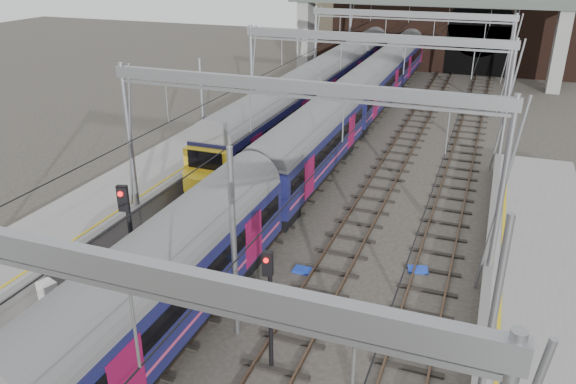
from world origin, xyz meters
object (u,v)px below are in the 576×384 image
at_px(signal_near_left, 130,235).
at_px(signal_near_centre, 270,296).
at_px(relay_cabinet, 49,297).
at_px(train_main, 346,110).
at_px(train_second, 332,76).

bearing_deg(signal_near_left, signal_near_centre, -27.43).
height_order(signal_near_left, relay_cabinet, signal_near_left).
bearing_deg(signal_near_left, relay_cabinet, -176.29).
xyz_separation_m(train_main, relay_cabinet, (-5.16, -23.09, -1.77)).
distance_m(train_second, relay_cabinet, 33.47).
bearing_deg(signal_near_left, train_second, 77.39).
bearing_deg(train_second, relay_cabinet, -91.99).
relative_size(train_main, signal_near_left, 11.73).
bearing_deg(train_second, train_main, -68.80).
height_order(train_second, relay_cabinet, train_second).
bearing_deg(signal_near_centre, train_main, 94.26).
distance_m(train_main, train_second, 11.06).
bearing_deg(signal_near_centre, train_second, 98.04).
bearing_deg(train_main, signal_near_centre, -80.60).
height_order(train_second, signal_near_centre, train_second).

